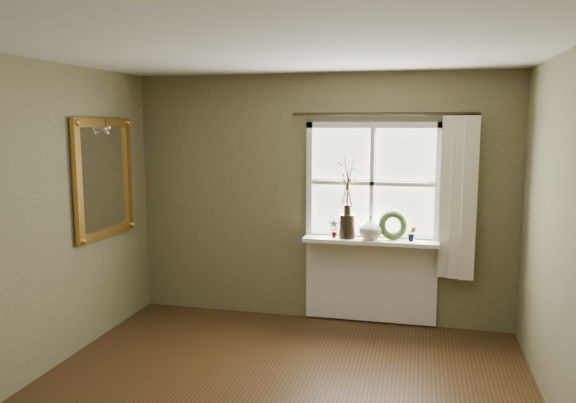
% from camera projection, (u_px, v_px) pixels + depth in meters
% --- Properties ---
extents(ceiling, '(4.50, 4.50, 0.00)m').
position_uv_depth(ceiling, '(258.00, 42.00, 3.55)').
color(ceiling, silver).
rests_on(ceiling, ground).
extents(wall_back, '(4.00, 0.10, 2.60)m').
position_uv_depth(wall_back, '(320.00, 198.00, 5.95)').
color(wall_back, '#686544').
rests_on(wall_back, ground).
extents(window_frame, '(1.36, 0.06, 1.24)m').
position_uv_depth(window_frame, '(372.00, 183.00, 5.72)').
color(window_frame, silver).
rests_on(window_frame, wall_back).
extents(window_sill, '(1.36, 0.26, 0.04)m').
position_uv_depth(window_sill, '(370.00, 241.00, 5.70)').
color(window_sill, silver).
rests_on(window_sill, wall_back).
extents(window_apron, '(1.36, 0.04, 0.88)m').
position_uv_depth(window_apron, '(370.00, 280.00, 5.87)').
color(window_apron, silver).
rests_on(window_apron, ground).
extents(dark_jug, '(0.21, 0.21, 0.24)m').
position_uv_depth(dark_jug, '(347.00, 226.00, 5.74)').
color(dark_jug, black).
rests_on(dark_jug, window_sill).
extents(cream_vase, '(0.30, 0.30, 0.25)m').
position_uv_depth(cream_vase, '(371.00, 227.00, 5.68)').
color(cream_vase, beige).
rests_on(cream_vase, window_sill).
extents(wreath, '(0.32, 0.23, 0.31)m').
position_uv_depth(wreath, '(393.00, 228.00, 5.67)').
color(wreath, '#2D431E').
rests_on(wreath, window_sill).
extents(potted_plant_left, '(0.11, 0.08, 0.18)m').
position_uv_depth(potted_plant_left, '(334.00, 229.00, 5.77)').
color(potted_plant_left, '#2D431E').
rests_on(potted_plant_left, window_sill).
extents(potted_plant_right, '(0.09, 0.08, 0.15)m').
position_uv_depth(potted_plant_right, '(412.00, 234.00, 5.59)').
color(potted_plant_right, '#2D431E').
rests_on(potted_plant_right, window_sill).
extents(curtain, '(0.36, 0.12, 1.59)m').
position_uv_depth(curtain, '(458.00, 198.00, 5.45)').
color(curtain, beige).
rests_on(curtain, wall_back).
extents(curtain_rod, '(1.84, 0.03, 0.03)m').
position_uv_depth(curtain_rod, '(383.00, 114.00, 5.55)').
color(curtain_rod, black).
rests_on(curtain_rod, wall_back).
extents(gilt_mirror, '(0.10, 0.97, 1.16)m').
position_uv_depth(gilt_mirror, '(104.00, 178.00, 5.45)').
color(gilt_mirror, white).
rests_on(gilt_mirror, wall_left).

